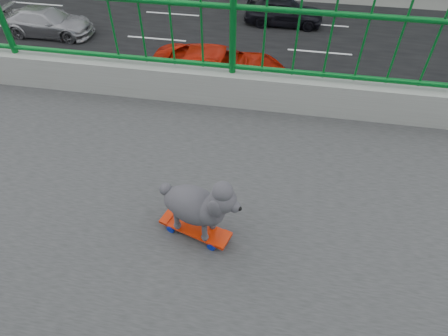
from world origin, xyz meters
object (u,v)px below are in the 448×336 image
at_px(car_4, 284,11).
at_px(car_2, 219,69).
at_px(poodle, 197,204).
at_px(skateboard, 195,229).
at_px(car_0, 182,183).
at_px(car_3, 48,22).

bearing_deg(car_4, car_2, 160.64).
distance_m(poodle, car_4, 20.01).
bearing_deg(poodle, skateboard, -90.00).
xyz_separation_m(car_0, car_2, (-6.40, -0.08, 0.07)).
bearing_deg(car_4, poodle, 179.88).
bearing_deg(car_0, poodle, 19.33).
bearing_deg(car_3, car_2, -109.11).
relative_size(poodle, car_0, 0.12).
distance_m(poodle, car_3, 20.52).
bearing_deg(poodle, car_2, -152.69).
bearing_deg(car_0, skateboard, 19.12).
xyz_separation_m(poodle, car_3, (-15.68, -11.44, -6.65)).
relative_size(poodle, car_4, 0.13).
bearing_deg(skateboard, car_0, -143.60).
bearing_deg(car_3, car_0, -135.88).
relative_size(skateboard, car_0, 0.11).
bearing_deg(car_2, poodle, -169.97).
height_order(car_2, car_4, car_2).
xyz_separation_m(car_0, car_4, (-12.80, 2.17, -0.02)).
bearing_deg(car_3, car_4, -74.43).
distance_m(car_0, car_4, 12.98).
xyz_separation_m(skateboard, car_0, (-6.07, -2.11, -6.34)).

